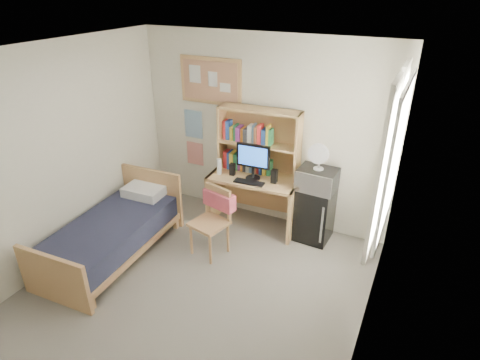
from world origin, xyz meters
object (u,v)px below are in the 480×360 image
at_px(desk_chair, 209,223).
at_px(speaker_left, 232,169).
at_px(monitor, 253,162).
at_px(speaker_right, 274,176).
at_px(bed, 112,239).
at_px(microwave, 317,179).
at_px(desk_fan, 320,157).
at_px(desk, 254,201).
at_px(mini_fridge, 315,213).
at_px(bulletin_board, 211,81).

relative_size(desk_chair, speaker_left, 5.32).
distance_m(desk_chair, monitor, 1.00).
bearing_deg(speaker_right, bed, -142.65).
height_order(speaker_right, microwave, microwave).
bearing_deg(desk_chair, microwave, 52.92).
relative_size(desk_chair, desk_fan, 2.80).
bearing_deg(microwave, desk, -174.00).
bearing_deg(mini_fridge, desk, -172.67).
xyz_separation_m(bulletin_board, microwave, (1.67, -0.26, -1.02)).
height_order(bulletin_board, desk_chair, bulletin_board).
bearing_deg(bulletin_board, speaker_left, -36.54).
bearing_deg(desk, speaker_right, -11.31).
distance_m(desk, monitor, 0.63).
height_order(bed, speaker_right, speaker_right).
relative_size(desk, microwave, 2.55).
bearing_deg(bulletin_board, mini_fridge, -8.30).
distance_m(desk_chair, microwave, 1.48).
relative_size(desk, monitor, 2.51).
bearing_deg(bulletin_board, desk_chair, -63.30).
bearing_deg(desk, microwave, -0.20).
bearing_deg(speaker_right, mini_fridge, 7.84).
bearing_deg(mini_fridge, monitor, -168.67).
bearing_deg(desk_fan, desk, -174.00).
distance_m(desk_chair, mini_fridge, 1.43).
bearing_deg(bed, desk_chair, 25.74).
bearing_deg(microwave, speaker_right, -167.94).
height_order(bulletin_board, desk, bulletin_board).
bearing_deg(monitor, mini_fridge, 5.12).
xyz_separation_m(bulletin_board, speaker_right, (1.12, -0.35, -1.06)).
bearing_deg(desk, bulletin_board, 155.99).
height_order(mini_fridge, desk_fan, desk_fan).
height_order(desk, mini_fridge, desk).
distance_m(mini_fridge, monitor, 1.07).
xyz_separation_m(bed, speaker_left, (1.02, 1.36, 0.60)).
xyz_separation_m(bulletin_board, desk_chair, (0.58, -1.16, -1.47)).
bearing_deg(desk_chair, bulletin_board, 130.19).
bearing_deg(desk_fan, monitor, -169.98).
bearing_deg(desk_fan, bed, -142.82).
height_order(speaker_left, desk_fan, desk_fan).
distance_m(mini_fridge, microwave, 0.52).
xyz_separation_m(desk_chair, monitor, (0.24, 0.79, 0.56)).
xyz_separation_m(desk_chair, microwave, (1.09, 0.90, 0.45)).
distance_m(speaker_right, microwave, 0.56).
xyz_separation_m(bulletin_board, desk_fan, (1.67, -0.26, -0.72)).
height_order(bulletin_board, bed, bulletin_board).
distance_m(desk, microwave, 1.00).
xyz_separation_m(desk_chair, bed, (-1.08, -0.58, -0.20)).
distance_m(desk_chair, speaker_left, 0.87).
xyz_separation_m(desk_chair, mini_fridge, (1.09, 0.92, -0.07)).
height_order(microwave, desk_fan, desk_fan).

